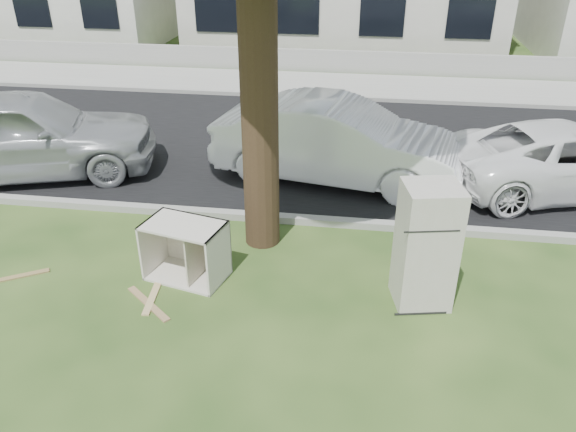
# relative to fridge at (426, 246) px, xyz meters

# --- Properties ---
(ground) EXTENTS (120.00, 120.00, 0.00)m
(ground) POSITION_rel_fridge_xyz_m (-1.96, -0.58, -0.84)
(ground) COLOR #233F16
(road) EXTENTS (120.00, 7.00, 0.01)m
(road) POSITION_rel_fridge_xyz_m (-1.96, 5.42, -0.83)
(road) COLOR black
(road) RESTS_ON ground
(kerb_near) EXTENTS (120.00, 0.18, 0.12)m
(kerb_near) POSITION_rel_fridge_xyz_m (-1.96, 1.87, -0.84)
(kerb_near) COLOR gray
(kerb_near) RESTS_ON ground
(kerb_far) EXTENTS (120.00, 0.18, 0.12)m
(kerb_far) POSITION_rel_fridge_xyz_m (-1.96, 8.97, -0.84)
(kerb_far) COLOR gray
(kerb_far) RESTS_ON ground
(sidewalk) EXTENTS (120.00, 2.80, 0.01)m
(sidewalk) POSITION_rel_fridge_xyz_m (-1.96, 10.42, -0.83)
(sidewalk) COLOR gray
(sidewalk) RESTS_ON ground
(low_wall) EXTENTS (120.00, 0.15, 0.70)m
(low_wall) POSITION_rel_fridge_xyz_m (-1.96, 12.02, -0.49)
(low_wall) COLOR gray
(low_wall) RESTS_ON ground
(fridge) EXTENTS (0.81, 0.77, 1.68)m
(fridge) POSITION_rel_fridge_xyz_m (0.00, 0.00, 0.00)
(fridge) COLOR beige
(fridge) RESTS_ON ground
(cabinet) EXTENTS (1.21, 0.91, 0.84)m
(cabinet) POSITION_rel_fridge_xyz_m (-3.23, 0.09, -0.42)
(cabinet) COLOR silver
(cabinet) RESTS_ON ground
(plank_a) EXTENTS (1.01, 0.67, 0.02)m
(plank_a) POSITION_rel_fridge_xyz_m (-5.75, -0.36, -0.83)
(plank_a) COLOR olive
(plank_a) RESTS_ON ground
(plank_b) EXTENTS (0.80, 0.69, 0.02)m
(plank_b) POSITION_rel_fridge_xyz_m (-3.56, -0.62, -0.83)
(plank_b) COLOR #96764E
(plank_b) RESTS_ON ground
(plank_c) EXTENTS (0.19, 0.87, 0.02)m
(plank_c) POSITION_rel_fridge_xyz_m (-3.56, -0.44, -0.83)
(plank_c) COLOR tan
(plank_c) RESTS_ON ground
(car_center) EXTENTS (4.90, 2.46, 1.54)m
(car_center) POSITION_rel_fridge_xyz_m (-1.36, 3.71, -0.07)
(car_center) COLOR white
(car_center) RESTS_ON ground
(car_right) EXTENTS (4.88, 3.16, 1.25)m
(car_right) POSITION_rel_fridge_xyz_m (2.88, 3.86, -0.22)
(car_right) COLOR white
(car_right) RESTS_ON ground
(car_left) EXTENTS (5.34, 3.40, 1.69)m
(car_left) POSITION_rel_fridge_xyz_m (-7.38, 3.09, 0.01)
(car_left) COLOR #A0A3A7
(car_left) RESTS_ON ground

